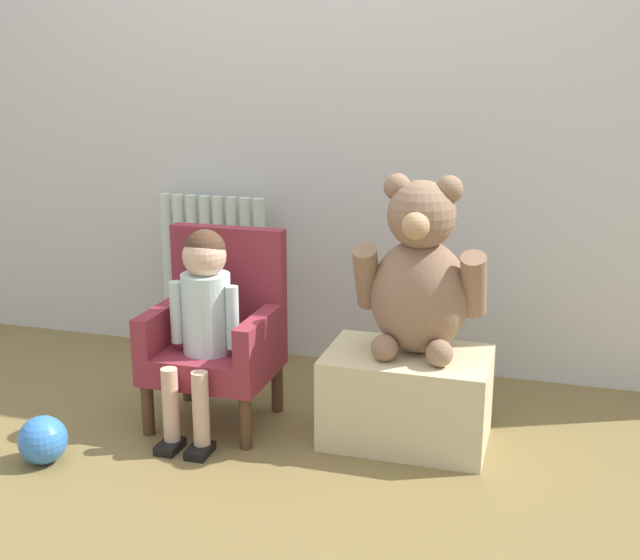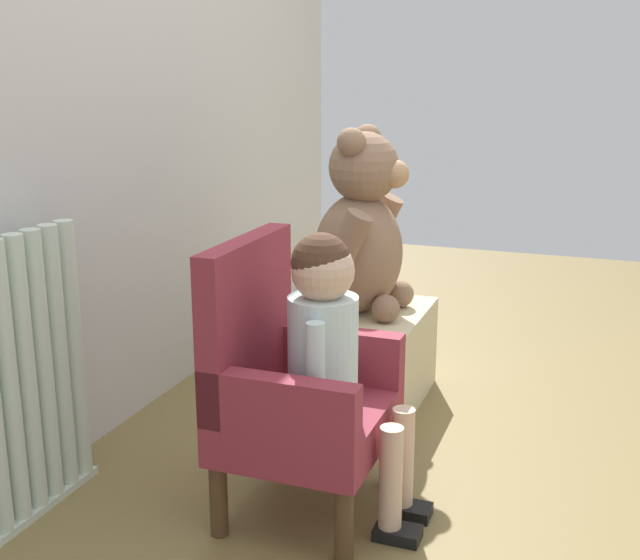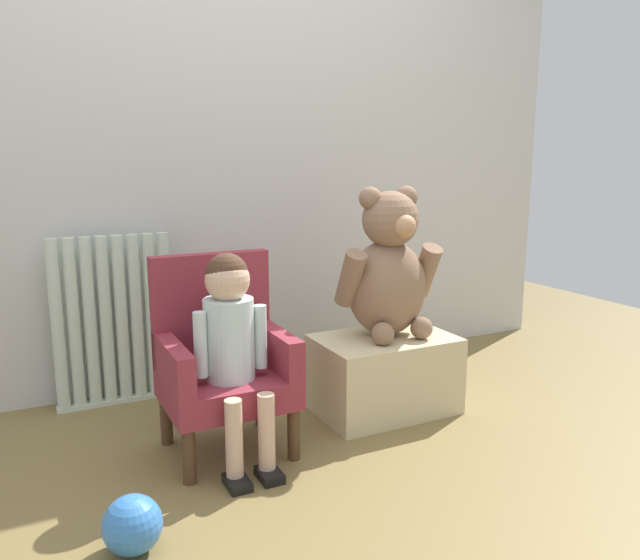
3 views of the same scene
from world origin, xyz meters
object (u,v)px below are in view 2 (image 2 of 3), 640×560
child_figure (332,338)px  large_teddy_bear (361,232)px  radiator (17,384)px  child_armchair (289,386)px  low_bench (364,359)px

child_figure → large_teddy_bear: bearing=12.1°
radiator → large_teddy_bear: large_teddy_bear is taller
child_armchair → low_bench: size_ratio=1.25×
child_figure → low_bench: 0.77m
child_armchair → child_figure: size_ratio=0.96×
child_armchair → low_bench: child_armchair is taller
child_armchair → child_figure: child_figure is taller
radiator → large_teddy_bear: 1.16m
child_armchair → large_teddy_bear: size_ratio=1.15×
child_armchair → child_figure: (-0.00, -0.11, 0.14)m
child_armchair → large_teddy_bear: 0.76m
child_figure → low_bench: size_ratio=1.30×
radiator → large_teddy_bear: (0.99, -0.55, 0.22)m
child_armchair → large_teddy_bear: bearing=3.4°
radiator → child_armchair: (0.28, -0.59, -0.03)m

